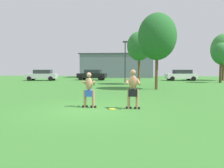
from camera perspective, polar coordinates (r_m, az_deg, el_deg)
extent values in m
plane|color=#38752D|center=(9.34, -6.31, -6.90)|extent=(80.00, 80.00, 0.00)
cube|color=black|center=(9.50, 6.76, -6.43)|extent=(0.27, 0.13, 0.09)
cylinder|color=tan|center=(9.43, 6.78, -4.10)|extent=(0.13, 0.13, 0.87)
cube|color=black|center=(9.52, 4.51, -6.39)|extent=(0.27, 0.13, 0.09)
cylinder|color=tan|center=(9.45, 4.53, -4.06)|extent=(0.13, 0.13, 0.87)
cube|color=black|center=(9.41, 5.67, -2.40)|extent=(0.41, 0.27, 0.31)
ellipsoid|color=tan|center=(9.36, 5.69, 0.47)|extent=(0.39, 0.25, 0.63)
cylinder|color=tan|center=(9.25, 7.17, 0.61)|extent=(0.16, 0.60, 0.27)
cylinder|color=tan|center=(9.28, 4.14, 0.64)|extent=(0.11, 0.60, 0.25)
sphere|color=tan|center=(9.34, 5.71, 3.17)|extent=(0.24, 0.24, 0.24)
cube|color=black|center=(9.88, -7.27, -6.02)|extent=(0.27, 0.13, 0.09)
cylinder|color=tan|center=(9.83, -7.29, -3.97)|extent=(0.13, 0.13, 0.80)
cube|color=black|center=(9.78, -5.05, -6.11)|extent=(0.27, 0.13, 0.09)
cylinder|color=tan|center=(9.72, -5.06, -4.04)|extent=(0.13, 0.13, 0.80)
cube|color=blue|center=(9.74, -6.19, -2.50)|extent=(0.35, 0.27, 0.29)
ellipsoid|color=tan|center=(9.70, -6.21, 0.05)|extent=(0.33, 0.25, 0.58)
cylinder|color=tan|center=(9.85, -7.26, 0.28)|extent=(0.25, 0.55, 0.26)
cylinder|color=tan|center=(9.74, -4.85, 0.25)|extent=(0.18, 0.56, 0.27)
sphere|color=tan|center=(9.68, -6.23, 2.46)|extent=(0.22, 0.22, 0.22)
cone|color=#194CA5|center=(9.67, -6.24, 2.82)|extent=(0.25, 0.25, 0.12)
cylinder|color=yellow|center=(9.37, -0.01, -6.75)|extent=(0.28, 0.28, 0.03)
cube|color=black|center=(32.32, -5.43, 2.26)|extent=(4.46, 2.23, 0.70)
cube|color=#282D33|center=(32.25, -5.09, 3.37)|extent=(2.56, 1.82, 0.56)
cylinder|color=black|center=(31.92, -8.46, 1.57)|extent=(0.66, 0.28, 0.64)
cylinder|color=black|center=(33.63, -7.48, 1.72)|extent=(0.66, 0.28, 0.64)
cylinder|color=black|center=(31.09, -3.19, 1.54)|extent=(0.66, 0.28, 0.64)
cylinder|color=black|center=(32.84, -2.47, 1.69)|extent=(0.66, 0.28, 0.64)
cube|color=white|center=(32.31, 18.05, 2.06)|extent=(4.45, 2.20, 0.70)
cube|color=#282D33|center=(32.36, 18.41, 3.17)|extent=(2.55, 1.81, 0.56)
cylinder|color=black|center=(31.00, 15.96, 1.38)|extent=(0.66, 0.28, 0.64)
cylinder|color=black|center=(32.72, 15.03, 1.54)|extent=(0.66, 0.28, 0.64)
cylinder|color=black|center=(32.02, 21.11, 1.34)|extent=(0.66, 0.28, 0.64)
cylinder|color=black|center=(33.69, 19.95, 1.50)|extent=(0.66, 0.28, 0.64)
cube|color=silver|center=(32.55, -18.42, 2.07)|extent=(4.47, 2.25, 0.70)
cube|color=#282D33|center=(32.48, -18.11, 3.18)|extent=(2.56, 1.83, 0.56)
cylinder|color=black|center=(32.18, -21.43, 1.35)|extent=(0.66, 0.29, 0.64)
cylinder|color=black|center=(33.88, -20.41, 1.51)|extent=(0.66, 0.29, 0.64)
cylinder|color=black|center=(31.30, -16.23, 1.40)|extent=(0.66, 0.29, 0.64)
cylinder|color=black|center=(33.04, -15.46, 1.56)|extent=(0.66, 0.29, 0.64)
cylinder|color=black|center=(26.78, 3.56, 5.70)|extent=(0.12, 0.12, 4.94)
cube|color=#333338|center=(26.97, 3.58, 11.27)|extent=(0.60, 0.24, 0.20)
cube|color=slate|center=(41.73, 1.26, 4.87)|extent=(13.64, 5.02, 4.46)
cube|color=#3F3F44|center=(41.82, 1.27, 8.04)|extent=(14.19, 5.22, 0.16)
cylinder|color=brown|center=(23.59, 7.26, 3.63)|extent=(0.25, 0.25, 3.10)
ellipsoid|color=#2D7033|center=(23.71, 7.33, 10.08)|extent=(2.66, 2.66, 3.18)
cylinder|color=#4C3823|center=(34.90, 27.71, 3.24)|extent=(0.37, 0.37, 2.93)
ellipsoid|color=#387F38|center=(35.00, 27.89, 8.26)|extent=(3.60, 3.60, 4.58)
cylinder|color=#4C3823|center=(29.29, 27.22, 2.97)|extent=(0.31, 0.31, 2.75)
ellipsoid|color=#2D7033|center=(29.35, 27.38, 7.40)|extent=(2.06, 2.06, 2.57)
cylinder|color=brown|center=(18.32, 11.91, 3.35)|extent=(0.25, 0.25, 3.07)
ellipsoid|color=#236028|center=(18.51, 12.06, 12.37)|extent=(3.21, 3.21, 3.91)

